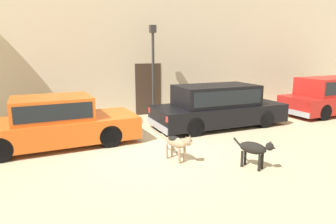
{
  "coord_description": "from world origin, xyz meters",
  "views": [
    {
      "loc": [
        -2.52,
        -7.36,
        2.61
      ],
      "look_at": [
        0.6,
        0.2,
        0.9
      ],
      "focal_mm": 31.42,
      "sensor_mm": 36.0,
      "label": 1
    }
  ],
  "objects_px": {
    "stray_dog_tan": "(255,149)",
    "street_lamp": "(153,59)",
    "parked_sedan_nearest": "(54,122)",
    "stray_dog_spotted": "(177,142)",
    "stray_cat": "(170,146)",
    "parked_sedan_second": "(217,105)",
    "parked_sedan_third": "(329,95)"
  },
  "relations": [
    {
      "from": "parked_sedan_nearest",
      "to": "stray_cat",
      "type": "bearing_deg",
      "value": -30.78
    },
    {
      "from": "parked_sedan_second",
      "to": "stray_dog_tan",
      "type": "height_order",
      "value": "parked_sedan_second"
    },
    {
      "from": "stray_dog_spotted",
      "to": "street_lamp",
      "type": "relative_size",
      "value": 0.3
    },
    {
      "from": "stray_dog_spotted",
      "to": "stray_cat",
      "type": "xyz_separation_m",
      "value": [
        0.17,
        0.86,
        -0.39
      ]
    },
    {
      "from": "parked_sedan_nearest",
      "to": "parked_sedan_third",
      "type": "xyz_separation_m",
      "value": [
        10.73,
        0.14,
        0.11
      ]
    },
    {
      "from": "parked_sedan_nearest",
      "to": "stray_dog_spotted",
      "type": "relative_size",
      "value": 4.46
    },
    {
      "from": "parked_sedan_second",
      "to": "street_lamp",
      "type": "relative_size",
      "value": 1.35
    },
    {
      "from": "stray_dog_spotted",
      "to": "stray_dog_tan",
      "type": "relative_size",
      "value": 1.16
    },
    {
      "from": "parked_sedan_nearest",
      "to": "parked_sedan_third",
      "type": "bearing_deg",
      "value": -2.29
    },
    {
      "from": "parked_sedan_third",
      "to": "stray_dog_tan",
      "type": "xyz_separation_m",
      "value": [
        -6.65,
        -3.58,
        -0.33
      ]
    },
    {
      "from": "parked_sedan_second",
      "to": "stray_dog_tan",
      "type": "relative_size",
      "value": 5.26
    },
    {
      "from": "stray_cat",
      "to": "street_lamp",
      "type": "bearing_deg",
      "value": -17.64
    },
    {
      "from": "parked_sedan_nearest",
      "to": "parked_sedan_second",
      "type": "xyz_separation_m",
      "value": [
        5.31,
        0.13,
        0.08
      ]
    },
    {
      "from": "parked_sedan_third",
      "to": "stray_cat",
      "type": "height_order",
      "value": "parked_sedan_third"
    },
    {
      "from": "street_lamp",
      "to": "stray_cat",
      "type": "bearing_deg",
      "value": -103.19
    },
    {
      "from": "parked_sedan_second",
      "to": "parked_sedan_third",
      "type": "bearing_deg",
      "value": -0.67
    },
    {
      "from": "stray_dog_spotted",
      "to": "parked_sedan_second",
      "type": "bearing_deg",
      "value": 112.78
    },
    {
      "from": "parked_sedan_second",
      "to": "stray_dog_spotted",
      "type": "relative_size",
      "value": 4.55
    },
    {
      "from": "stray_dog_spotted",
      "to": "parked_sedan_third",
      "type": "bearing_deg",
      "value": 86.72
    },
    {
      "from": "stray_dog_tan",
      "to": "stray_cat",
      "type": "relative_size",
      "value": 1.53
    },
    {
      "from": "stray_dog_spotted",
      "to": "parked_sedan_nearest",
      "type": "bearing_deg",
      "value": -151.89
    },
    {
      "from": "parked_sedan_second",
      "to": "street_lamp",
      "type": "distance_m",
      "value": 3.07
    },
    {
      "from": "parked_sedan_nearest",
      "to": "stray_cat",
      "type": "distance_m",
      "value": 3.26
    },
    {
      "from": "parked_sedan_nearest",
      "to": "stray_dog_spotted",
      "type": "xyz_separation_m",
      "value": [
        2.66,
        -2.35,
        -0.22
      ]
    },
    {
      "from": "parked_sedan_second",
      "to": "stray_dog_spotted",
      "type": "bearing_deg",
      "value": -137.48
    },
    {
      "from": "stray_dog_tan",
      "to": "street_lamp",
      "type": "height_order",
      "value": "street_lamp"
    },
    {
      "from": "parked_sedan_second",
      "to": "parked_sedan_third",
      "type": "height_order",
      "value": "parked_sedan_third"
    },
    {
      "from": "parked_sedan_third",
      "to": "stray_dog_tan",
      "type": "height_order",
      "value": "parked_sedan_third"
    },
    {
      "from": "stray_cat",
      "to": "stray_dog_tan",
      "type": "bearing_deg",
      "value": -151.9
    },
    {
      "from": "stray_cat",
      "to": "street_lamp",
      "type": "height_order",
      "value": "street_lamp"
    },
    {
      "from": "parked_sedan_second",
      "to": "stray_dog_spotted",
      "type": "xyz_separation_m",
      "value": [
        -2.65,
        -2.49,
        -0.3
      ]
    },
    {
      "from": "parked_sedan_nearest",
      "to": "stray_dog_spotted",
      "type": "distance_m",
      "value": 3.56
    }
  ]
}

